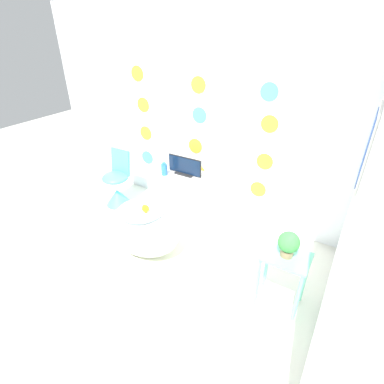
{
  "coord_description": "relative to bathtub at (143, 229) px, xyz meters",
  "views": [
    {
      "loc": [
        1.86,
        -1.41,
        2.36
      ],
      "look_at": [
        0.49,
        0.89,
        0.82
      ],
      "focal_mm": 28.0,
      "sensor_mm": 36.0,
      "label": 1
    }
  ],
  "objects": [
    {
      "name": "ground_plane",
      "position": [
        0.03,
        -0.67,
        -0.29
      ],
      "size": [
        12.0,
        12.0,
        0.0
      ],
      "primitive_type": "plane",
      "color": "silver"
    },
    {
      "name": "wall_back_dotted",
      "position": [
        0.03,
        1.21,
        1.01
      ],
      "size": [
        4.85,
        0.05,
        2.6
      ],
      "color": "white",
      "rests_on": "ground_plane"
    },
    {
      "name": "wall_right",
      "position": [
        1.97,
        0.26,
        1.02
      ],
      "size": [
        0.06,
        2.85,
        2.6
      ],
      "color": "white",
      "rests_on": "ground_plane"
    },
    {
      "name": "rug",
      "position": [
        0.04,
        -0.08,
        -0.28
      ],
      "size": [
        1.31,
        0.8,
        0.01
      ],
      "color": "silver",
      "rests_on": "ground_plane"
    },
    {
      "name": "bathtub",
      "position": [
        0.0,
        0.0,
        0.0
      ],
      "size": [
        0.89,
        0.63,
        0.57
      ],
      "color": "white",
      "rests_on": "ground_plane"
    },
    {
      "name": "rubber_duck",
      "position": [
        0.08,
        -0.03,
        0.33
      ],
      "size": [
        0.08,
        0.09,
        0.1
      ],
      "color": "yellow",
      "rests_on": "bathtub"
    },
    {
      "name": "chair",
      "position": [
        -0.97,
        0.61,
        -0.02
      ],
      "size": [
        0.37,
        0.37,
        0.81
      ],
      "color": "#4CC6DB",
      "rests_on": "ground_plane"
    },
    {
      "name": "tv_cabinet",
      "position": [
        -0.03,
        0.94,
        0.0
      ],
      "size": [
        0.56,
        0.43,
        0.58
      ],
      "color": "silver",
      "rests_on": "ground_plane"
    },
    {
      "name": "tv",
      "position": [
        -0.03,
        0.94,
        0.4
      ],
      "size": [
        0.49,
        0.12,
        0.25
      ],
      "color": "black",
      "rests_on": "tv_cabinet"
    },
    {
      "name": "vase",
      "position": [
        -0.25,
        0.79,
        0.37
      ],
      "size": [
        0.08,
        0.08,
        0.18
      ],
      "color": "#2D72B7",
      "rests_on": "tv_cabinet"
    },
    {
      "name": "side_table",
      "position": [
        1.58,
        0.05,
        0.16
      ],
      "size": [
        0.42,
        0.32,
        0.58
      ],
      "color": "#72D8B7",
      "rests_on": "ground_plane"
    },
    {
      "name": "potted_plant_left",
      "position": [
        1.58,
        0.05,
        0.43
      ],
      "size": [
        0.19,
        0.19,
        0.24
      ],
      "color": "#8C6B4C",
      "rests_on": "side_table"
    }
  ]
}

